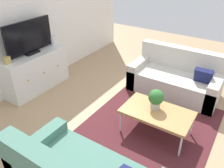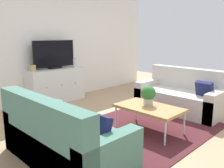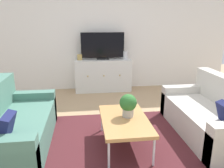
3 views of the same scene
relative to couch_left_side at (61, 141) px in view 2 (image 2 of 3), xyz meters
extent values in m
plane|color=tan|center=(1.44, 0.10, -0.28)|extent=(10.00, 10.00, 0.00)
cube|color=white|center=(1.44, 2.65, 1.07)|extent=(6.40, 0.12, 2.70)
cube|color=#4C1E23|center=(1.44, -0.05, -0.27)|extent=(2.50, 1.90, 0.01)
cube|color=#4C7A6B|center=(0.09, 0.00, -0.07)|extent=(0.84, 1.67, 0.41)
cube|color=#4C7A6B|center=(-0.23, 0.00, 0.14)|extent=(0.20, 1.67, 0.84)
cube|color=#4C7A6B|center=(0.09, 0.75, -0.01)|extent=(0.84, 0.18, 0.54)
cube|color=#4C7A6B|center=(0.09, -0.74, -0.01)|extent=(0.84, 0.18, 0.54)
cube|color=#191E4C|center=(0.14, -0.50, 0.26)|extent=(0.18, 0.30, 0.32)
cube|color=beige|center=(2.79, 0.00, -0.07)|extent=(0.84, 1.67, 0.41)
cube|color=beige|center=(3.10, 0.00, 0.14)|extent=(0.20, 1.67, 0.84)
cube|color=beige|center=(2.79, 0.75, -0.01)|extent=(0.84, 0.18, 0.54)
cube|color=beige|center=(2.79, -0.74, -0.01)|extent=(0.84, 0.18, 0.54)
cube|color=#191E4C|center=(2.74, -0.50, 0.26)|extent=(0.19, 0.30, 0.32)
cube|color=#B7844C|center=(1.51, -0.18, 0.11)|extent=(0.60, 1.02, 0.04)
cylinder|color=silver|center=(1.25, -0.65, -0.10)|extent=(0.03, 0.03, 0.37)
cylinder|color=silver|center=(1.77, -0.65, -0.10)|extent=(0.03, 0.03, 0.37)
cylinder|color=silver|center=(1.25, 0.29, -0.10)|extent=(0.03, 0.03, 0.37)
cylinder|color=silver|center=(1.77, 0.29, -0.10)|extent=(0.03, 0.03, 0.37)
cylinder|color=#B7B2A8|center=(1.57, -0.11, 0.19)|extent=(0.15, 0.15, 0.11)
sphere|color=#2D6B2D|center=(1.57, -0.11, 0.33)|extent=(0.23, 0.23, 0.23)
cube|color=silver|center=(1.45, 2.37, 0.10)|extent=(1.32, 0.44, 0.76)
sphere|color=#B79338|center=(1.08, 2.14, 0.14)|extent=(0.03, 0.03, 0.03)
sphere|color=#B79338|center=(1.45, 2.14, 0.14)|extent=(0.03, 0.03, 0.03)
sphere|color=#B79338|center=(1.82, 2.14, 0.14)|extent=(0.03, 0.03, 0.03)
cube|color=black|center=(1.45, 2.39, 0.50)|extent=(0.28, 0.16, 0.04)
cube|color=black|center=(1.45, 2.39, 0.82)|extent=(1.01, 0.04, 0.58)
cylinder|color=silver|center=(1.99, 2.37, 0.58)|extent=(0.11, 0.11, 0.19)
cube|color=tan|center=(0.91, 2.37, 0.55)|extent=(0.11, 0.07, 0.13)
camera|label=1|loc=(-1.12, -1.09, 2.17)|focal=36.70mm
camera|label=2|loc=(-1.46, -2.30, 1.24)|focal=38.58mm
camera|label=3|loc=(1.01, -2.82, 1.38)|focal=35.63mm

